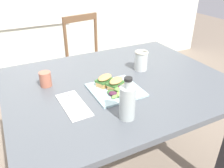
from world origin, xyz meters
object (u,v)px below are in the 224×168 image
object	(u,v)px
fork_on_napkin	(72,102)
cup_extra_side	(45,79)
sandwich_half_front	(116,83)
bottle_cold_brew	(127,104)
plate_lunch	(116,90)
sandwich_half_back	(105,80)
mason_jar_iced_tea	(141,61)
chair_wooden_far	(89,61)
dining_table	(118,100)

from	to	relation	value
fork_on_napkin	cup_extra_side	xyz separation A→B (m)	(-0.07, 0.23, 0.03)
sandwich_half_front	bottle_cold_brew	xyz separation A→B (m)	(-0.07, -0.23, 0.03)
plate_lunch	fork_on_napkin	distance (m)	0.23
sandwich_half_back	mason_jar_iced_tea	xyz separation A→B (m)	(0.28, 0.09, 0.01)
plate_lunch	mason_jar_iced_tea	size ratio (longest dim) A/B	2.08
chair_wooden_far	mason_jar_iced_tea	xyz separation A→B (m)	(-0.02, -0.92, 0.34)
chair_wooden_far	cup_extra_side	world-z (taller)	chair_wooden_far
sandwich_half_front	plate_lunch	bearing A→B (deg)	-129.52
fork_on_napkin	mason_jar_iced_tea	bearing A→B (deg)	19.47
bottle_cold_brew	cup_extra_side	xyz separation A→B (m)	(-0.24, 0.43, -0.03)
plate_lunch	bottle_cold_brew	distance (m)	0.24
sandwich_half_back	bottle_cold_brew	bearing A→B (deg)	-96.24
chair_wooden_far	cup_extra_side	distance (m)	1.09
chair_wooden_far	cup_extra_side	bearing A→B (deg)	-123.59
bottle_cold_brew	sandwich_half_front	bearing A→B (deg)	73.52
cup_extra_side	fork_on_napkin	bearing A→B (deg)	-72.63
dining_table	fork_on_napkin	distance (m)	0.34
fork_on_napkin	bottle_cold_brew	bearing A→B (deg)	-50.40
dining_table	cup_extra_side	bearing A→B (deg)	161.24
dining_table	sandwich_half_front	world-z (taller)	sandwich_half_front
dining_table	sandwich_half_front	size ratio (longest dim) A/B	11.45
chair_wooden_far	sandwich_half_front	size ratio (longest dim) A/B	8.29
fork_on_napkin	dining_table	bearing A→B (deg)	18.59
sandwich_half_back	mason_jar_iced_tea	size ratio (longest dim) A/B	0.90
chair_wooden_far	fork_on_napkin	distance (m)	1.24
plate_lunch	sandwich_half_back	bearing A→B (deg)	113.83
plate_lunch	chair_wooden_far	bearing A→B (deg)	75.87
dining_table	cup_extra_side	xyz separation A→B (m)	(-0.37, 0.13, 0.16)
mason_jar_iced_tea	sandwich_half_back	bearing A→B (deg)	-161.71
dining_table	mason_jar_iced_tea	world-z (taller)	mason_jar_iced_tea
cup_extra_side	chair_wooden_far	bearing A→B (deg)	56.41
plate_lunch	sandwich_half_front	xyz separation A→B (m)	(0.01, 0.01, 0.03)
mason_jar_iced_tea	cup_extra_side	distance (m)	0.56
sandwich_half_back	fork_on_napkin	size ratio (longest dim) A/B	0.57
dining_table	chair_wooden_far	xyz separation A→B (m)	(0.21, 0.99, -0.17)
chair_wooden_far	mason_jar_iced_tea	bearing A→B (deg)	-91.03
dining_table	chair_wooden_far	size ratio (longest dim) A/B	1.38
sandwich_half_front	fork_on_napkin	bearing A→B (deg)	-174.93
plate_lunch	bottle_cold_brew	bearing A→B (deg)	-105.35
bottle_cold_brew	cup_extra_side	distance (m)	0.50
bottle_cold_brew	cup_extra_side	size ratio (longest dim) A/B	2.42
dining_table	plate_lunch	bearing A→B (deg)	-126.14
sandwich_half_front	mason_jar_iced_tea	world-z (taller)	mason_jar_iced_tea
dining_table	fork_on_napkin	world-z (taller)	fork_on_napkin
sandwich_half_back	fork_on_napkin	distance (m)	0.22
sandwich_half_front	mason_jar_iced_tea	bearing A→B (deg)	31.41
plate_lunch	bottle_cold_brew	world-z (taller)	bottle_cold_brew
mason_jar_iced_tea	chair_wooden_far	bearing A→B (deg)	88.97
mason_jar_iced_tea	plate_lunch	bearing A→B (deg)	-147.87
mason_jar_iced_tea	cup_extra_side	bearing A→B (deg)	174.66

